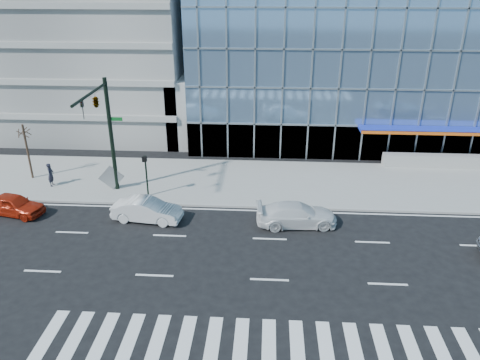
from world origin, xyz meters
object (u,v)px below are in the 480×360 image
object	(u,v)px
traffic_signal	(101,113)
tilted_panel	(111,177)
ped_signal_post	(146,170)
red_sedan	(14,205)
pedestrian	(51,175)
street_tree_near	(24,132)
white_sedan	(147,210)
white_suv	(297,215)

from	to	relation	value
traffic_signal	tilted_panel	size ratio (longest dim) A/B	6.15
ped_signal_post	red_sedan	xyz separation A→B (m)	(-8.07, -2.88, -1.46)
pedestrian	tilted_panel	size ratio (longest dim) A/B	1.33
street_tree_near	white_sedan	bearing A→B (deg)	-29.09
tilted_panel	white_sedan	bearing A→B (deg)	-60.89
traffic_signal	pedestrian	distance (m)	7.30
white_sedan	tilted_panel	distance (m)	5.41
street_tree_near	tilted_panel	distance (m)	7.40
traffic_signal	ped_signal_post	bearing A→B (deg)	8.52
white_suv	ped_signal_post	bearing A→B (deg)	67.31
street_tree_near	ped_signal_post	bearing A→B (deg)	-15.06
white_suv	street_tree_near	bearing A→B (deg)	68.35
street_tree_near	white_sedan	xyz separation A→B (m)	(10.24, -5.70, -3.06)
traffic_signal	tilted_panel	distance (m)	5.27
traffic_signal	tilted_panel	world-z (taller)	traffic_signal
white_suv	pedestrian	bearing A→B (deg)	70.38
street_tree_near	white_suv	bearing A→B (deg)	-16.19
traffic_signal	white_suv	distance (m)	14.03
street_tree_near	pedestrian	distance (m)	3.70
ped_signal_post	white_sedan	xyz separation A→B (m)	(0.74, -3.14, -1.42)
street_tree_near	red_sedan	world-z (taller)	street_tree_near
ped_signal_post	white_suv	distance (m)	10.71
red_sedan	tilted_panel	world-z (taller)	tilted_panel
white_sedan	pedestrian	world-z (taller)	pedestrian
red_sedan	pedestrian	distance (m)	4.23
traffic_signal	ped_signal_post	world-z (taller)	traffic_signal
pedestrian	red_sedan	bearing A→B (deg)	165.47
pedestrian	ped_signal_post	bearing A→B (deg)	-105.18
white_suv	red_sedan	bearing A→B (deg)	83.70
ped_signal_post	red_sedan	size ratio (longest dim) A/B	0.75
traffic_signal	red_sedan	world-z (taller)	traffic_signal
white_suv	pedestrian	size ratio (longest dim) A/B	2.87
street_tree_near	white_sedan	world-z (taller)	street_tree_near
white_sedan	street_tree_near	bearing A→B (deg)	67.77
street_tree_near	white_sedan	distance (m)	12.12
white_sedan	red_sedan	distance (m)	8.82
street_tree_near	red_sedan	distance (m)	6.42
red_sedan	street_tree_near	bearing A→B (deg)	27.32
ped_signal_post	red_sedan	bearing A→B (deg)	-160.37
white_suv	white_sedan	xyz separation A→B (m)	(-9.39, 0.00, 0.00)
ped_signal_post	pedestrian	size ratio (longest dim) A/B	1.74
street_tree_near	white_sedan	size ratio (longest dim) A/B	0.96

